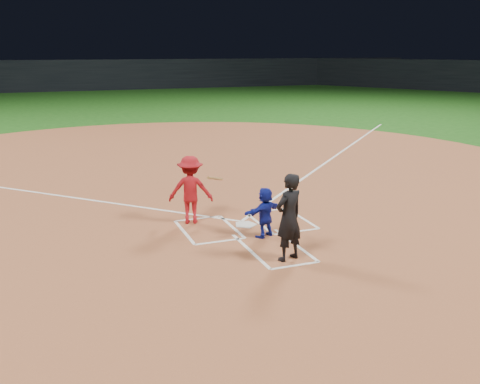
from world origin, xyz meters
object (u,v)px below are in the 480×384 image
object	(u,v)px
umpire	(289,217)
batter_at_plate	(191,190)
catcher	(265,212)
home_plate	(246,225)

from	to	relation	value
umpire	batter_at_plate	xyz separation A→B (m)	(-1.23, 3.12, -0.07)
catcher	umpire	distance (m)	1.53
catcher	home_plate	bearing A→B (deg)	-106.95
home_plate	catcher	xyz separation A→B (m)	(0.12, -0.95, 0.59)
home_plate	catcher	world-z (taller)	catcher
home_plate	batter_at_plate	xyz separation A→B (m)	(-1.22, 0.69, 0.86)
home_plate	batter_at_plate	world-z (taller)	batter_at_plate
umpire	batter_at_plate	world-z (taller)	umpire
catcher	batter_at_plate	distance (m)	2.13
catcher	umpire	xyz separation A→B (m)	(-0.11, -1.49, 0.33)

